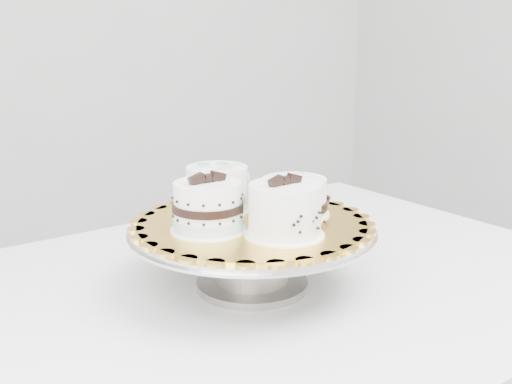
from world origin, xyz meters
TOP-DOWN VIEW (x-y plane):
  - table at (-0.03, 0.22)m, footprint 1.26×0.84m
  - cake_stand at (-0.00, 0.21)m, footprint 0.39×0.39m
  - cake_board at (-0.00, 0.21)m, footprint 0.46×0.46m
  - cake_swirl at (-0.00, 0.13)m, footprint 0.12×0.12m
  - cake_banded at (-0.08, 0.21)m, footprint 0.11×0.11m
  - cake_dots at (-0.01, 0.30)m, footprint 0.12×0.12m
  - cake_ribbon at (0.08, 0.20)m, footprint 0.13×0.13m

SIDE VIEW (x-z plane):
  - table at x=-0.03m, z-range 0.30..1.05m
  - cake_stand at x=0.00m, z-range 0.77..0.88m
  - cake_board at x=0.00m, z-range 0.86..0.86m
  - cake_ribbon at x=0.08m, z-range 0.86..0.92m
  - cake_banded at x=-0.08m, z-range 0.85..0.94m
  - cake_swirl at x=0.00m, z-range 0.85..0.94m
  - cake_dots at x=-0.01m, z-range 0.86..0.94m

